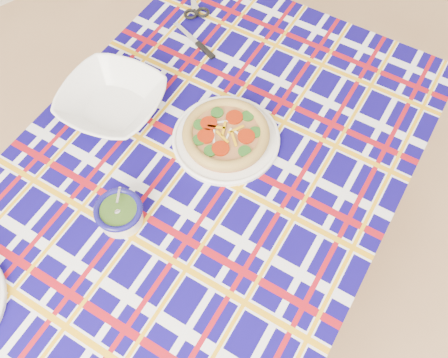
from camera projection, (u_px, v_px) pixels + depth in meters
floor at (309, 272)px, 1.82m from camera, size 4.00×4.00×0.00m
dining_table at (189, 201)px, 1.27m from camera, size 1.68×1.40×0.68m
tablecloth at (189, 196)px, 1.26m from camera, size 1.72×1.43×0.10m
main_focaccia_plate at (226, 134)px, 1.26m from camera, size 0.38×0.38×0.06m
pesto_bowl at (119, 213)px, 1.14m from camera, size 0.15×0.15×0.07m
serving_bowl at (112, 101)px, 1.31m from camera, size 0.36×0.36×0.07m
table_knife at (187, 34)px, 1.48m from camera, size 0.03×0.20×0.01m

